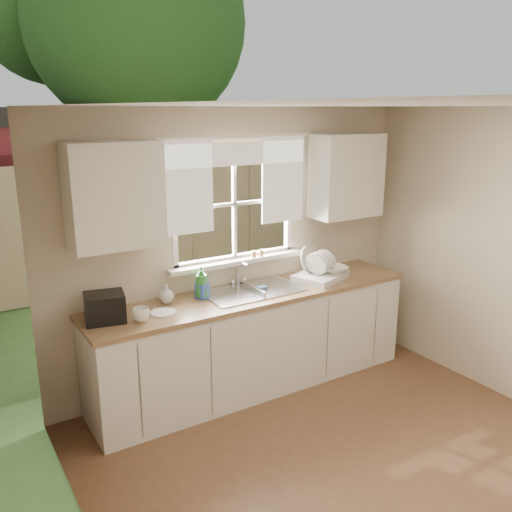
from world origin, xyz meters
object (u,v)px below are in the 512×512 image
cup (141,315)px  black_appliance (105,307)px  soap_bottle_a (201,282)px  dish_rack (320,273)px

cup → black_appliance: 0.28m
soap_bottle_a → black_appliance: 0.86m
soap_bottle_a → black_appliance: soap_bottle_a is taller
soap_bottle_a → cup: bearing=-147.9°
cup → dish_rack: bearing=-14.4°
dish_rack → cup: size_ratio=4.31×
soap_bottle_a → cup: 0.67m
dish_rack → soap_bottle_a: dish_rack is taller
soap_bottle_a → dish_rack: bearing=6.4°
soap_bottle_a → black_appliance: (-0.86, -0.07, -0.04)m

